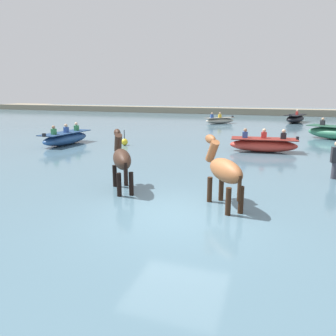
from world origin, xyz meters
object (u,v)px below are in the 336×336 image
object	(u,v)px
boat_distant_west	(66,138)
boat_near_port	(295,119)
horse_trailing_chestnut	(224,172)
boat_far_offshore	(263,145)
channel_buoy	(125,142)
horse_lead_dark_bay	(122,160)
person_wading_mid	(335,163)
boat_mid_outer	(220,120)

from	to	relation	value
boat_distant_west	boat_near_port	bearing A→B (deg)	53.57
horse_trailing_chestnut	boat_far_offshore	distance (m)	8.53
horse_trailing_chestnut	boat_distant_west	bearing A→B (deg)	144.25
boat_far_offshore	channel_buoy	size ratio (longest dim) A/B	3.98
channel_buoy	boat_near_port	bearing A→B (deg)	60.08
horse_lead_dark_bay	boat_distant_west	xyz separation A→B (m)	(-6.89, 6.78, -0.59)
boat_near_port	person_wading_mid	xyz separation A→B (m)	(0.35, -20.84, 0.19)
horse_lead_dark_bay	person_wading_mid	distance (m)	7.33
horse_trailing_chestnut	person_wading_mid	world-z (taller)	horse_trailing_chestnut
boat_mid_outer	channel_buoy	size ratio (longest dim) A/B	3.24
boat_distant_west	channel_buoy	world-z (taller)	boat_distant_west
boat_far_offshore	person_wading_mid	distance (m)	5.19
person_wading_mid	channel_buoy	xyz separation A→B (m)	(-10.02, 4.05, -0.37)
boat_near_port	horse_lead_dark_bay	bearing A→B (deg)	-104.01
horse_trailing_chestnut	channel_buoy	bearing A→B (deg)	130.17
boat_mid_outer	boat_near_port	xyz separation A→B (m)	(6.65, 3.16, 0.09)
boat_far_offshore	channel_buoy	xyz separation A→B (m)	(-7.45, -0.46, -0.15)
boat_distant_west	boat_far_offshore	size ratio (longest dim) A/B	1.02
boat_distant_west	horse_trailing_chestnut	bearing A→B (deg)	-35.75
person_wading_mid	channel_buoy	bearing A→B (deg)	158.01
boat_far_offshore	horse_lead_dark_bay	bearing A→B (deg)	-115.70
person_wading_mid	boat_near_port	bearing A→B (deg)	90.97
horse_trailing_chestnut	boat_far_offshore	bearing A→B (deg)	85.45
horse_lead_dark_bay	boat_mid_outer	world-z (taller)	horse_lead_dark_bay
boat_near_port	channel_buoy	size ratio (longest dim) A/B	4.45
boat_distant_west	person_wading_mid	xyz separation A→B (m)	(13.32, -3.27, 0.21)
horse_lead_dark_bay	boat_far_offshore	distance (m)	8.91
boat_mid_outer	boat_distant_west	size ratio (longest dim) A/B	0.79
boat_distant_west	channel_buoy	distance (m)	3.39
boat_far_offshore	person_wading_mid	size ratio (longest dim) A/B	2.08
horse_trailing_chestnut	channel_buoy	xyz separation A→B (m)	(-6.77, 8.02, -0.76)
horse_lead_dark_bay	boat_distant_west	bearing A→B (deg)	135.48
boat_near_port	boat_distant_west	world-z (taller)	boat_near_port
horse_trailing_chestnut	person_wading_mid	distance (m)	5.15
boat_distant_west	horse_lead_dark_bay	bearing A→B (deg)	-44.52
horse_lead_dark_bay	horse_trailing_chestnut	bearing A→B (deg)	-8.43
horse_trailing_chestnut	person_wading_mid	xyz separation A→B (m)	(3.25, 3.98, -0.38)
boat_distant_west	boat_mid_outer	bearing A→B (deg)	66.32
boat_far_offshore	person_wading_mid	world-z (taller)	person_wading_mid
horse_trailing_chestnut	boat_near_port	xyz separation A→B (m)	(2.89, 24.82, -0.58)
boat_far_offshore	boat_distant_west	bearing A→B (deg)	-173.46
boat_far_offshore	channel_buoy	world-z (taller)	boat_far_offshore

